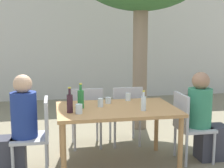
{
  "coord_description": "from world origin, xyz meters",
  "views": [
    {
      "loc": [
        -0.76,
        -3.71,
        1.68
      ],
      "look_at": [
        0.0,
        0.3,
        1.02
      ],
      "focal_mm": 50.0,
      "sensor_mm": 36.0,
      "label": 1
    }
  ],
  "objects_px": {
    "patio_chair_3": "(126,112)",
    "drinking_glass_3": "(79,109)",
    "water_bottle_0": "(144,103)",
    "patio_chair_2": "(87,114)",
    "drinking_glass_2": "(100,103)",
    "wine_bottle_2": "(70,103)",
    "drinking_glass_0": "(128,97)",
    "green_bottle_1": "(81,99)",
    "drinking_glass_1": "(108,100)",
    "patio_chair_1": "(189,123)",
    "patio_chair_0": "(37,131)",
    "person_seated_0": "(17,131)",
    "person_seated_1": "(205,121)",
    "dining_table_front": "(116,114)"
  },
  "relations": [
    {
      "from": "drinking_glass_3",
      "to": "water_bottle_0",
      "type": "bearing_deg",
      "value": -0.08
    },
    {
      "from": "water_bottle_0",
      "to": "drinking_glass_2",
      "type": "distance_m",
      "value": 0.56
    },
    {
      "from": "dining_table_front",
      "to": "wine_bottle_2",
      "type": "relative_size",
      "value": 4.92
    },
    {
      "from": "wine_bottle_2",
      "to": "person_seated_1",
      "type": "bearing_deg",
      "value": 4.81
    },
    {
      "from": "patio_chair_3",
      "to": "drinking_glass_0",
      "type": "height_order",
      "value": "patio_chair_3"
    },
    {
      "from": "patio_chair_1",
      "to": "green_bottle_1",
      "type": "height_order",
      "value": "green_bottle_1"
    },
    {
      "from": "drinking_glass_2",
      "to": "dining_table_front",
      "type": "bearing_deg",
      "value": -21.32
    },
    {
      "from": "person_seated_1",
      "to": "water_bottle_0",
      "type": "bearing_deg",
      "value": 103.21
    },
    {
      "from": "patio_chair_3",
      "to": "person_seated_0",
      "type": "xyz_separation_m",
      "value": [
        -1.5,
        -0.73,
        0.02
      ]
    },
    {
      "from": "person_seated_1",
      "to": "drinking_glass_0",
      "type": "bearing_deg",
      "value": 68.95
    },
    {
      "from": "patio_chair_0",
      "to": "drinking_glass_0",
      "type": "distance_m",
      "value": 1.3
    },
    {
      "from": "green_bottle_1",
      "to": "drinking_glass_0",
      "type": "relative_size",
      "value": 2.92
    },
    {
      "from": "patio_chair_1",
      "to": "drinking_glass_1",
      "type": "xyz_separation_m",
      "value": [
        -1.03,
        0.25,
        0.29
      ]
    },
    {
      "from": "patio_chair_1",
      "to": "wine_bottle_2",
      "type": "height_order",
      "value": "wine_bottle_2"
    },
    {
      "from": "green_bottle_1",
      "to": "drinking_glass_0",
      "type": "distance_m",
      "value": 0.75
    },
    {
      "from": "water_bottle_0",
      "to": "wine_bottle_2",
      "type": "xyz_separation_m",
      "value": [
        -0.87,
        0.07,
        0.02
      ]
    },
    {
      "from": "water_bottle_0",
      "to": "drinking_glass_3",
      "type": "height_order",
      "value": "water_bottle_0"
    },
    {
      "from": "patio_chair_2",
      "to": "drinking_glass_2",
      "type": "distance_m",
      "value": 0.73
    },
    {
      "from": "patio_chair_0",
      "to": "patio_chair_2",
      "type": "distance_m",
      "value": 0.99
    },
    {
      "from": "person_seated_1",
      "to": "green_bottle_1",
      "type": "distance_m",
      "value": 1.69
    },
    {
      "from": "drinking_glass_2",
      "to": "wine_bottle_2",
      "type": "bearing_deg",
      "value": -150.26
    },
    {
      "from": "green_bottle_1",
      "to": "wine_bottle_2",
      "type": "height_order",
      "value": "green_bottle_1"
    },
    {
      "from": "patio_chair_3",
      "to": "drinking_glass_3",
      "type": "distance_m",
      "value": 1.26
    },
    {
      "from": "water_bottle_0",
      "to": "drinking_glass_3",
      "type": "bearing_deg",
      "value": 179.92
    },
    {
      "from": "dining_table_front",
      "to": "drinking_glass_0",
      "type": "relative_size",
      "value": 13.89
    },
    {
      "from": "patio_chair_2",
      "to": "drinking_glass_1",
      "type": "distance_m",
      "value": 0.6
    },
    {
      "from": "drinking_glass_0",
      "to": "person_seated_1",
      "type": "bearing_deg",
      "value": -21.05
    },
    {
      "from": "green_bottle_1",
      "to": "drinking_glass_2",
      "type": "relative_size",
      "value": 2.85
    },
    {
      "from": "patio_chair_2",
      "to": "water_bottle_0",
      "type": "relative_size",
      "value": 3.76
    },
    {
      "from": "green_bottle_1",
      "to": "drinking_glass_3",
      "type": "xyz_separation_m",
      "value": [
        -0.05,
        -0.27,
        -0.06
      ]
    },
    {
      "from": "water_bottle_0",
      "to": "drinking_glass_1",
      "type": "bearing_deg",
      "value": 126.06
    },
    {
      "from": "dining_table_front",
      "to": "wine_bottle_2",
      "type": "xyz_separation_m",
      "value": [
        -0.58,
        -0.15,
        0.2
      ]
    },
    {
      "from": "patio_chair_0",
      "to": "drinking_glass_3",
      "type": "distance_m",
      "value": 0.61
    },
    {
      "from": "dining_table_front",
      "to": "drinking_glass_1",
      "type": "distance_m",
      "value": 0.29
    },
    {
      "from": "person_seated_0",
      "to": "drinking_glass_2",
      "type": "bearing_deg",
      "value": 94.17
    },
    {
      "from": "patio_chair_1",
      "to": "drinking_glass_0",
      "type": "relative_size",
      "value": 8.59
    },
    {
      "from": "drinking_glass_2",
      "to": "drinking_glass_3",
      "type": "distance_m",
      "value": 0.41
    },
    {
      "from": "patio_chair_1",
      "to": "wine_bottle_2",
      "type": "distance_m",
      "value": 1.61
    },
    {
      "from": "patio_chair_2",
      "to": "water_bottle_0",
      "type": "xyz_separation_m",
      "value": [
        0.58,
        -0.94,
        0.35
      ]
    },
    {
      "from": "person_seated_0",
      "to": "patio_chair_0",
      "type": "bearing_deg",
      "value": 90.0
    },
    {
      "from": "wine_bottle_2",
      "to": "drinking_glass_0",
      "type": "bearing_deg",
      "value": 32.49
    },
    {
      "from": "person_seated_1",
      "to": "drinking_glass_3",
      "type": "height_order",
      "value": "person_seated_1"
    },
    {
      "from": "green_bottle_1",
      "to": "drinking_glass_1",
      "type": "height_order",
      "value": "green_bottle_1"
    },
    {
      "from": "patio_chair_0",
      "to": "patio_chair_1",
      "type": "height_order",
      "value": "same"
    },
    {
      "from": "dining_table_front",
      "to": "patio_chair_3",
      "type": "xyz_separation_m",
      "value": [
        0.3,
        0.73,
        -0.17
      ]
    },
    {
      "from": "patio_chair_1",
      "to": "drinking_glass_1",
      "type": "height_order",
      "value": "patio_chair_1"
    },
    {
      "from": "dining_table_front",
      "to": "patio_chair_3",
      "type": "distance_m",
      "value": 0.8
    },
    {
      "from": "patio_chair_0",
      "to": "water_bottle_0",
      "type": "relative_size",
      "value": 3.76
    },
    {
      "from": "patio_chair_0",
      "to": "drinking_glass_1",
      "type": "height_order",
      "value": "patio_chair_0"
    },
    {
      "from": "person_seated_1",
      "to": "drinking_glass_3",
      "type": "distance_m",
      "value": 1.73
    }
  ]
}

